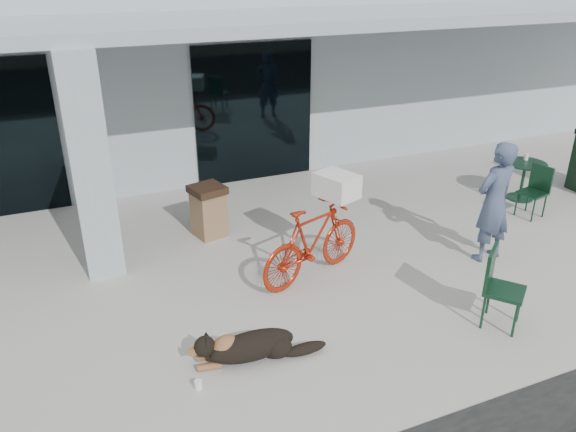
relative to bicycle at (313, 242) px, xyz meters
name	(u,v)px	position (x,y,z in m)	size (l,w,h in m)	color
ground	(258,333)	(-1.17, -0.95, -0.55)	(80.00, 80.00, 0.00)	#ABA8A2
building	(128,48)	(-1.17, 7.55, 1.70)	(22.00, 7.00, 4.50)	#A1AFB6
storefront_glass_right	(254,114)	(0.63, 4.03, 0.80)	(2.40, 0.06, 2.70)	black
column	(91,168)	(-2.67, 1.35, 1.01)	(0.50, 0.50, 3.12)	#A1AFB6
overhang	(170,25)	(-1.17, 2.65, 2.66)	(22.00, 2.80, 0.18)	#A1AFB6
bicycle	(313,242)	(0.00, 0.00, 0.00)	(0.52, 1.84, 1.10)	#A8230D
laundry_basket	(337,185)	(0.42, 0.15, 0.72)	(0.56, 0.42, 0.33)	white
dog	(252,344)	(-1.39, -1.36, -0.36)	(1.14, 0.38, 0.38)	black
cup_near_dog	(198,385)	(-2.08, -1.60, -0.50)	(0.08, 0.08, 0.10)	white
cafe_table_far	(523,181)	(4.83, 1.05, -0.20)	(0.76, 0.76, 0.71)	#133823
cafe_chair_far_a	(505,290)	(1.63, -1.95, -0.05)	(0.45, 0.49, 1.00)	#133823
cafe_chair_far_b	(533,192)	(4.38, 0.37, -0.10)	(0.41, 0.45, 0.90)	#133823
person	(494,202)	(2.65, -0.52, 0.36)	(0.66, 0.44, 1.82)	#3E4D69
cup_on_table	(526,157)	(4.95, 1.19, 0.22)	(0.08, 0.08, 0.11)	white
trash_receptacle	(209,211)	(-0.97, 1.85, -0.12)	(0.50, 0.50, 0.86)	brown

